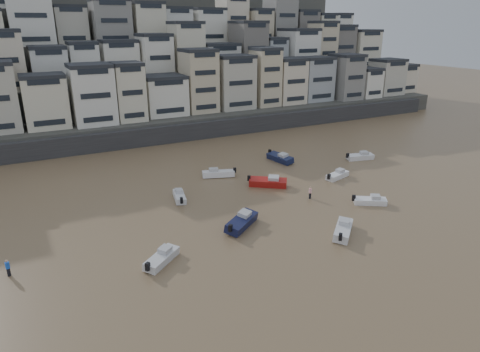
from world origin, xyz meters
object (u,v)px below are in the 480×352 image
boat_e (268,181)px  boat_f (179,195)px  boat_a (343,228)px  boat_g (360,156)px  person_pink (310,193)px  person_blue (8,268)px  boat_h (218,172)px  boat_b (370,200)px  boat_d (337,174)px  boat_i (280,157)px  boat_c (242,221)px  boat_j (162,257)px

boat_e → boat_f: size_ratio=1.30×
boat_a → boat_g: (21.70, 20.87, -0.06)m
boat_f → person_pink: 17.98m
person_blue → boat_h: bearing=28.6°
boat_h → boat_b: bearing=143.5°
boat_d → boat_h: (-16.19, 9.26, 0.08)m
boat_a → boat_i: (8.48, 26.56, 0.03)m
person_pink → boat_a: bearing=-106.2°
boat_b → boat_d: boat_d is taller
boat_h → person_blue: bearing=47.5°
boat_g → boat_c: bearing=-142.6°
boat_f → boat_j: 16.38m
boat_b → boat_c: (-18.39, 2.00, 0.20)m
boat_g → boat_i: size_ratio=0.89×
boat_g → boat_j: (-42.06, -17.18, -0.03)m
boat_a → boat_c: bearing=100.6°
boat_a → boat_j: 20.69m
boat_h → boat_i: size_ratio=0.93×
boat_e → person_blue: 35.55m
boat_h → person_blue: 33.79m
boat_d → boat_a: bearing=-144.4°
boat_i → person_blue: 46.35m
boat_c → boat_h: bearing=37.7°
boat_a → boat_c: (-9.44, 7.04, 0.06)m
boat_d → person_blue: 46.36m
boat_j → boat_e: bearing=-6.4°
boat_e → person_blue: (-34.41, -8.95, 0.05)m
boat_g → person_blue: 57.20m
boat_c → boat_f: boat_c is taller
boat_a → boat_d: boat_a is taller
boat_b → boat_h: size_ratio=0.84×
boat_a → boat_d: 19.16m
boat_c → boat_g: (31.15, 13.83, -0.11)m
boat_d → boat_i: 11.90m
boat_a → boat_e: size_ratio=0.94×
boat_a → boat_j: (-20.35, 3.69, -0.09)m
boat_a → boat_g: bearing=1.2°
boat_f → boat_j: size_ratio=0.92×
boat_e → boat_g: 21.70m
boat_b → boat_j: boat_j is taller
boat_a → boat_h: boat_a is taller
boat_b → boat_f: same height
boat_i → boat_a: bearing=-25.7°
boat_f → boat_h: boat_h is taller
boat_j → person_pink: person_pink is taller
boat_i → boat_b: bearing=-6.8°
boat_f → boat_i: bearing=-56.7°
boat_c → boat_e: boat_c is taller
boat_e → boat_g: (21.37, 3.74, -0.10)m
boat_d → boat_e: boat_e is taller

